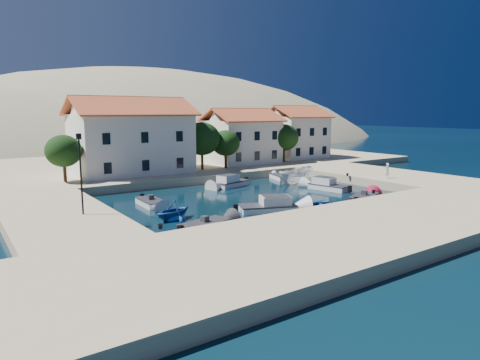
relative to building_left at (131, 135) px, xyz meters
name	(u,v)px	position (x,y,z in m)	size (l,w,h in m)	color
ground	(320,216)	(6.00, -28.00, -5.94)	(400.00, 400.00, 0.00)	black
quay_south	(379,226)	(6.00, -34.00, -5.44)	(52.00, 12.00, 1.00)	tan
quay_east	(377,176)	(26.50, -18.00, -5.44)	(11.00, 20.00, 1.00)	tan
quay_west	(57,218)	(-13.00, -18.00, -5.44)	(8.00, 20.00, 1.00)	tan
quay_north	(158,164)	(8.00, 10.00, -5.44)	(80.00, 36.00, 1.00)	tan
hills	(110,203)	(26.64, 95.62, -29.34)	(254.00, 176.00, 99.00)	#9A9068
building_left	(131,135)	(0.00, 0.00, 0.00)	(14.70, 9.45, 9.70)	white
building_mid	(242,135)	(18.00, 1.00, -0.71)	(10.50, 8.40, 8.30)	white
building_right	(295,132)	(30.00, 2.00, -0.46)	(9.45, 8.40, 8.80)	white
trees	(212,141)	(10.51, -2.54, -1.10)	(37.30, 5.30, 6.45)	#382314
lamppost	(80,166)	(-11.50, -20.00, -1.18)	(0.35, 0.25, 6.22)	black
bollards	(312,193)	(8.80, -24.13, -4.79)	(29.36, 9.56, 0.30)	black
motorboat_grey_sw	(205,226)	(-4.16, -25.99, -5.64)	(4.39, 2.72, 1.25)	#2D2C31
cabin_cruiser_south	(268,206)	(3.42, -24.08, -5.46)	(5.45, 3.89, 1.60)	silver
rowboat_south	(326,209)	(8.62, -26.21, -5.94)	(3.19, 4.46, 0.92)	navy
motorboat_red_se	(364,198)	(14.21, -25.92, -5.64)	(4.51, 3.24, 1.25)	maroon
cabin_cruiser_east	(329,186)	(15.85, -19.53, -5.46)	(2.77, 4.89, 1.60)	silver
boat_east	(296,184)	(15.67, -14.21, -5.94)	(2.13, 5.66, 2.19)	silver
motorboat_white_ne	(280,177)	(16.36, -10.40, -5.64)	(2.73, 4.07, 1.25)	silver
rowboat_west	(173,219)	(-4.76, -21.82, -5.94)	(3.01, 3.49, 1.84)	navy
motorboat_white_west	(151,203)	(-4.21, -15.87, -5.64)	(1.89, 4.03, 1.25)	silver
cabin_cruiser_north	(232,182)	(8.05, -11.23, -5.46)	(4.99, 3.11, 1.60)	silver
pedestrian	(387,171)	(23.19, -21.86, -4.03)	(0.66, 0.43, 1.81)	white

